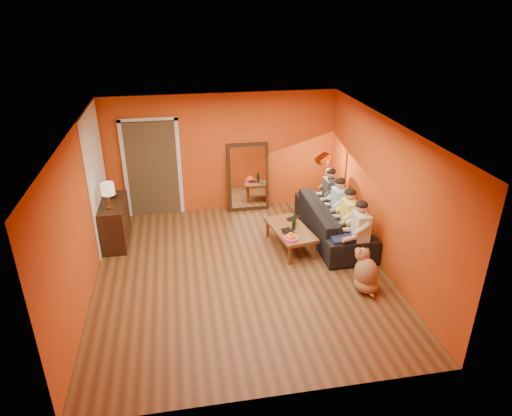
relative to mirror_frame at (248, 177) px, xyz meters
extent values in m
cube|color=brown|center=(-0.55, -2.63, -0.76)|extent=(5.00, 5.50, 0.00)
cube|color=white|center=(-0.55, -2.63, 1.84)|extent=(5.00, 5.50, 0.00)
cube|color=#C94B17|center=(-0.55, 0.12, 0.54)|extent=(5.00, 0.00, 2.60)
cube|color=#C94B17|center=(-3.05, -2.63, 0.54)|extent=(0.00, 5.50, 2.60)
cube|color=#C94B17|center=(1.95, -2.63, 0.54)|extent=(0.00, 5.50, 2.60)
cube|color=white|center=(-3.04, -0.88, 0.54)|extent=(0.02, 1.90, 2.58)
cube|color=#3F2D19|center=(-2.05, 0.20, 0.29)|extent=(1.06, 0.30, 2.10)
cube|color=white|center=(-2.62, 0.08, 0.29)|extent=(0.08, 0.06, 2.20)
cube|color=white|center=(-1.48, 0.08, 0.29)|extent=(0.08, 0.06, 2.20)
cube|color=white|center=(-2.05, 0.08, 1.36)|extent=(1.22, 0.06, 0.08)
cube|color=#331E11|center=(0.00, 0.00, 0.00)|extent=(0.92, 0.27, 1.51)
cube|color=white|center=(0.00, -0.04, 0.00)|extent=(0.78, 0.21, 1.35)
cube|color=#331E11|center=(-2.79, -1.08, -0.34)|extent=(0.44, 1.18, 0.85)
imported|color=black|center=(1.45, -1.64, -0.41)|extent=(2.43, 0.95, 0.71)
cylinder|color=black|center=(0.55, -1.97, -0.18)|extent=(0.07, 0.07, 0.31)
imported|color=#B27F3F|center=(0.62, -1.80, -0.30)|extent=(0.10, 0.10, 0.09)
imported|color=black|center=(0.68, -1.57, -0.33)|extent=(0.36, 0.32, 0.02)
imported|color=#331E11|center=(0.32, -2.12, -0.33)|extent=(0.20, 0.27, 0.02)
imported|color=#A3122B|center=(0.33, -2.11, -0.31)|extent=(0.18, 0.23, 0.02)
imported|color=black|center=(0.32, -2.13, -0.29)|extent=(0.23, 0.27, 0.02)
imported|color=#331E11|center=(-2.79, -0.83, 0.19)|extent=(0.19, 0.19, 0.20)
camera|label=1|loc=(-1.49, -9.32, 3.67)|focal=32.00mm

